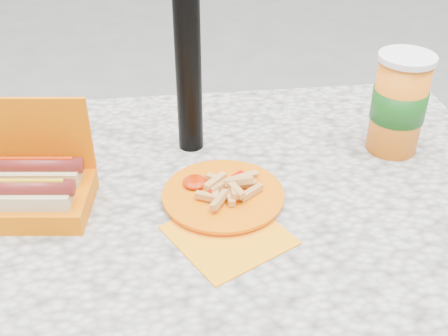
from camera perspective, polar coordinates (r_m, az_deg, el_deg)
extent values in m
cube|color=beige|center=(1.04, -2.63, -3.44)|extent=(1.20, 0.80, 0.05)
cylinder|color=black|center=(1.61, 14.89, -6.26)|extent=(0.07, 0.07, 0.70)
cube|color=#E66600|center=(1.03, -19.46, -3.11)|extent=(0.24, 0.17, 0.04)
cube|color=#E66600|center=(1.04, -19.34, 3.24)|extent=(0.22, 0.04, 0.14)
cube|color=#D2C084|center=(0.99, -20.24, -3.20)|extent=(0.19, 0.07, 0.05)
cylinder|color=maroon|center=(0.98, -20.55, -1.90)|extent=(0.20, 0.05, 0.03)
cylinder|color=#BE8E0E|center=(0.97, -20.70, -1.25)|extent=(0.17, 0.03, 0.01)
cube|color=#D2C084|center=(1.04, -19.19, -1.02)|extent=(0.19, 0.07, 0.05)
cylinder|color=maroon|center=(1.03, -19.47, 0.26)|extent=(0.20, 0.05, 0.03)
cylinder|color=#B12000|center=(1.02, -19.61, 0.88)|extent=(0.17, 0.03, 0.01)
cube|color=orange|center=(0.93, 0.49, -6.80)|extent=(0.23, 0.23, 0.00)
cylinder|color=#E66600|center=(1.00, -0.08, -2.83)|extent=(0.21, 0.21, 0.01)
cylinder|color=#E66600|center=(1.00, -0.08, -2.66)|extent=(0.22, 0.22, 0.01)
cube|color=gold|center=(0.99, 2.76, -2.48)|extent=(0.05, 0.04, 0.01)
cube|color=gold|center=(1.01, 2.10, -0.93)|extent=(0.05, 0.03, 0.01)
cube|color=gold|center=(0.98, 0.54, -2.82)|extent=(0.02, 0.05, 0.01)
cube|color=gold|center=(0.99, -0.22, -1.80)|extent=(0.05, 0.04, 0.01)
cube|color=gold|center=(0.98, 0.98, -2.07)|extent=(0.02, 0.05, 0.01)
cube|color=gold|center=(0.99, 1.50, -1.37)|extent=(0.05, 0.02, 0.01)
cube|color=gold|center=(0.99, -0.91, -1.34)|extent=(0.05, 0.05, 0.01)
cube|color=gold|center=(1.00, 1.81, -1.59)|extent=(0.05, 0.02, 0.01)
cube|color=gold|center=(0.99, -0.95, -2.20)|extent=(0.02, 0.05, 0.01)
cube|color=gold|center=(0.96, -0.46, -3.27)|extent=(0.04, 0.05, 0.01)
cube|color=gold|center=(0.97, -1.45, -2.98)|extent=(0.05, 0.03, 0.01)
cube|color=gold|center=(1.01, -0.49, -1.26)|extent=(0.05, 0.04, 0.01)
cube|color=gold|center=(0.97, 1.13, -2.09)|extent=(0.03, 0.05, 0.01)
ellipsoid|color=#B12000|center=(1.02, -2.96, -1.42)|extent=(0.05, 0.05, 0.01)
cube|color=#D00400|center=(1.00, 0.22, -1.45)|extent=(0.07, 0.07, 0.00)
cylinder|color=orange|center=(1.16, 17.29, 5.99)|extent=(0.10, 0.10, 0.19)
cylinder|color=#165515|center=(1.15, 17.33, 6.24)|extent=(0.11, 0.11, 0.06)
cylinder|color=white|center=(1.11, 18.16, 10.59)|extent=(0.11, 0.11, 0.01)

